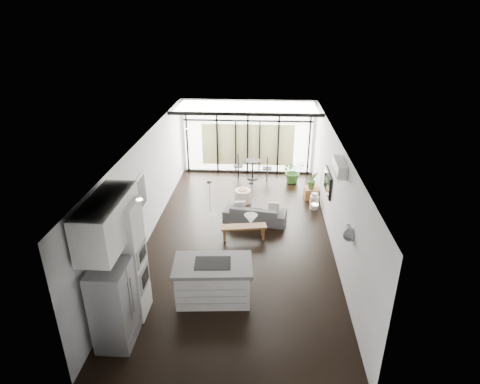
# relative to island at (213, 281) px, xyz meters

# --- Properties ---
(floor) EXTENTS (5.00, 10.00, 0.00)m
(floor) POSITION_rel_island_xyz_m (0.39, 2.60, -0.45)
(floor) COLOR black
(floor) RESTS_ON ground
(ceiling) EXTENTS (5.00, 10.00, 0.00)m
(ceiling) POSITION_rel_island_xyz_m (0.39, 2.60, 2.35)
(ceiling) COLOR white
(ceiling) RESTS_ON ground
(wall_left) EXTENTS (0.02, 10.00, 2.80)m
(wall_left) POSITION_rel_island_xyz_m (-2.11, 2.60, 0.95)
(wall_left) COLOR white
(wall_left) RESTS_ON ground
(wall_right) EXTENTS (0.02, 10.00, 2.80)m
(wall_right) POSITION_rel_island_xyz_m (2.89, 2.60, 0.95)
(wall_right) COLOR white
(wall_right) RESTS_ON ground
(wall_back) EXTENTS (5.00, 0.02, 2.80)m
(wall_back) POSITION_rel_island_xyz_m (0.39, 7.60, 0.95)
(wall_back) COLOR white
(wall_back) RESTS_ON ground
(wall_front) EXTENTS (5.00, 0.02, 2.80)m
(wall_front) POSITION_rel_island_xyz_m (0.39, -2.40, 0.95)
(wall_front) COLOR white
(wall_front) RESTS_ON ground
(glazing) EXTENTS (5.00, 0.20, 2.80)m
(glazing) POSITION_rel_island_xyz_m (0.39, 7.48, 0.95)
(glazing) COLOR black
(glazing) RESTS_ON ground
(skylight) EXTENTS (4.70, 1.90, 0.06)m
(skylight) POSITION_rel_island_xyz_m (0.39, 6.60, 2.32)
(skylight) COLOR white
(skylight) RESTS_ON ceiling
(neighbour_building) EXTENTS (3.50, 0.02, 1.60)m
(neighbour_building) POSITION_rel_island_xyz_m (0.39, 7.55, 0.65)
(neighbour_building) COLOR #CDC88B
(neighbour_building) RESTS_ON ground
(island) EXTENTS (1.73, 1.11, 0.91)m
(island) POSITION_rel_island_xyz_m (0.00, 0.00, 0.00)
(island) COLOR white
(island) RESTS_ON floor
(cooktop) EXTENTS (0.80, 0.56, 0.01)m
(cooktop) POSITION_rel_island_xyz_m (0.00, 0.00, 0.46)
(cooktop) COLOR black
(cooktop) RESTS_ON island
(fridge) EXTENTS (0.65, 0.81, 1.67)m
(fridge) POSITION_rel_island_xyz_m (-1.66, -1.35, 0.38)
(fridge) COLOR #9C9BA0
(fridge) RESTS_ON floor
(appliance_column) EXTENTS (0.66, 0.69, 2.55)m
(appliance_column) POSITION_rel_island_xyz_m (-1.64, -0.55, 0.82)
(appliance_column) COLOR white
(appliance_column) RESTS_ON floor
(upper_cabinets) EXTENTS (0.62, 1.75, 0.86)m
(upper_cabinets) POSITION_rel_island_xyz_m (-1.73, -0.90, 1.90)
(upper_cabinets) COLOR white
(upper_cabinets) RESTS_ON wall_left
(pendant_left) EXTENTS (0.26, 0.26, 0.18)m
(pendant_left) POSITION_rel_island_xyz_m (-0.01, -0.05, 1.57)
(pendant_left) COLOR white
(pendant_left) RESTS_ON ceiling
(pendant_right) EXTENTS (0.26, 0.26, 0.18)m
(pendant_right) POSITION_rel_island_xyz_m (0.79, -0.05, 1.57)
(pendant_right) COLOR white
(pendant_right) RESTS_ON ceiling
(sofa) EXTENTS (1.90, 0.84, 0.72)m
(sofa) POSITION_rel_island_xyz_m (0.80, 3.56, -0.10)
(sofa) COLOR #464648
(sofa) RESTS_ON floor
(console_bench) EXTENTS (1.28, 0.50, 0.40)m
(console_bench) POSITION_rel_island_xyz_m (0.52, 2.54, -0.25)
(console_bench) COLOR brown
(console_bench) RESTS_ON floor
(pouf) EXTENTS (0.58, 0.58, 0.43)m
(pouf) POSITION_rel_island_xyz_m (0.36, 4.85, -0.24)
(pouf) COLOR beige
(pouf) RESTS_ON floor
(crate) EXTENTS (0.51, 0.51, 0.36)m
(crate) POSITION_rel_island_xyz_m (2.64, 5.30, -0.27)
(crate) COLOR brown
(crate) RESTS_ON floor
(plant_tall) EXTENTS (1.03, 1.09, 0.68)m
(plant_tall) POSITION_rel_island_xyz_m (2.10, 6.61, -0.11)
(plant_tall) COLOR #325F23
(plant_tall) RESTS_ON floor
(plant_crate) EXTENTS (0.49, 0.66, 0.26)m
(plant_crate) POSITION_rel_island_xyz_m (2.64, 5.30, 0.04)
(plant_crate) COLOR #325F23
(plant_crate) RESTS_ON crate
(milk_can) EXTENTS (0.31, 0.31, 0.54)m
(milk_can) POSITION_rel_island_xyz_m (2.64, 4.52, -0.18)
(milk_can) COLOR silver
(milk_can) RESTS_ON floor
(bistro_set) EXTENTS (1.51, 0.83, 0.69)m
(bistro_set) POSITION_rel_island_xyz_m (0.61, 6.91, -0.11)
(bistro_set) COLOR black
(bistro_set) RESTS_ON floor
(tv) EXTENTS (0.05, 1.10, 0.65)m
(tv) POSITION_rel_island_xyz_m (2.85, 3.60, 0.85)
(tv) COLOR black
(tv) RESTS_ON wall_right
(ac_unit) EXTENTS (0.22, 0.90, 0.30)m
(ac_unit) POSITION_rel_island_xyz_m (2.77, 1.80, 2.00)
(ac_unit) COLOR white
(ac_unit) RESTS_ON wall_right
(framed_art) EXTENTS (0.04, 0.70, 0.90)m
(framed_art) POSITION_rel_island_xyz_m (-2.08, 2.10, 1.10)
(framed_art) COLOR black
(framed_art) RESTS_ON wall_left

